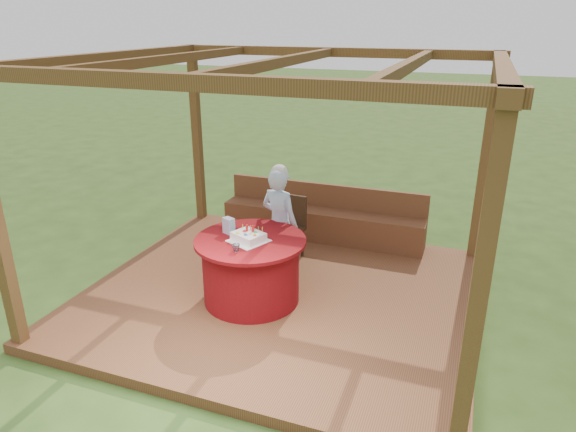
# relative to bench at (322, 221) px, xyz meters

# --- Properties ---
(ground) EXTENTS (60.00, 60.00, 0.00)m
(ground) POSITION_rel_bench_xyz_m (0.00, -1.72, -0.38)
(ground) COLOR #2C4918
(ground) RESTS_ON ground
(deck) EXTENTS (4.50, 4.00, 0.12)m
(deck) POSITION_rel_bench_xyz_m (0.00, -1.72, -0.32)
(deck) COLOR brown
(deck) RESTS_ON ground
(pergola) EXTENTS (4.50, 4.00, 2.72)m
(pergola) POSITION_rel_bench_xyz_m (0.00, -1.72, 2.02)
(pergola) COLOR brown
(pergola) RESTS_ON deck
(bench) EXTENTS (3.00, 0.42, 0.80)m
(bench) POSITION_rel_bench_xyz_m (0.00, 0.00, 0.00)
(bench) COLOR brown
(bench) RESTS_ON deck
(table) EXTENTS (1.26, 1.26, 0.77)m
(table) POSITION_rel_bench_xyz_m (-0.25, -2.02, 0.13)
(table) COLOR maroon
(table) RESTS_ON deck
(chair) EXTENTS (0.44, 0.44, 0.86)m
(chair) POSITION_rel_bench_xyz_m (-0.25, -0.77, 0.21)
(chair) COLOR #341F10
(chair) RESTS_ON deck
(elderly_woman) EXTENTS (0.59, 0.47, 1.47)m
(elderly_woman) POSITION_rel_bench_xyz_m (-0.16, -1.34, 0.47)
(elderly_woman) COLOR #9CC5E7
(elderly_woman) RESTS_ON deck
(birthday_cake) EXTENTS (0.49, 0.49, 0.17)m
(birthday_cake) POSITION_rel_bench_xyz_m (-0.24, -2.08, 0.56)
(birthday_cake) COLOR white
(birthday_cake) RESTS_ON table
(gift_bag) EXTENTS (0.15, 0.13, 0.19)m
(gift_bag) POSITION_rel_bench_xyz_m (-0.55, -1.95, 0.60)
(gift_bag) COLOR #C37EB3
(gift_bag) RESTS_ON table
(drinking_glass) EXTENTS (0.11, 0.11, 0.08)m
(drinking_glass) POSITION_rel_bench_xyz_m (-0.25, -2.37, 0.54)
(drinking_glass) COLOR white
(drinking_glass) RESTS_ON table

